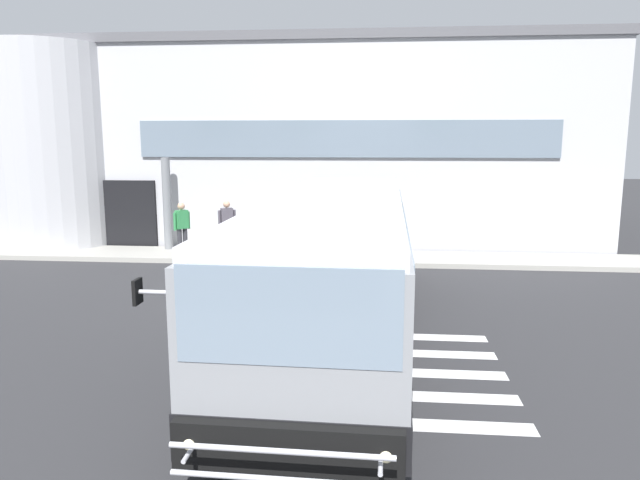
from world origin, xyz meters
name	(u,v)px	position (x,y,z in m)	size (l,w,h in m)	color
ground_plane	(289,300)	(0.00, 0.00, -0.01)	(80.00, 90.00, 0.02)	#2B2B2D
bay_paint_stripes	(372,371)	(2.00, -4.20, 0.00)	(4.40, 3.96, 0.01)	silver
terminal_building	(312,143)	(-0.68, 11.59, 3.61)	(21.54, 13.80, 7.24)	#B7B7BC
boarding_curb	(311,257)	(0.00, 4.80, 0.07)	(23.74, 2.00, 0.15)	#9E9B93
entry_support_column	(167,204)	(-4.87, 5.40, 1.67)	(0.28, 0.28, 3.04)	slate
bus_main_foreground	(336,266)	(1.27, -2.19, 1.33)	(3.29, 11.80, 2.70)	gray
passenger_near_column	(182,226)	(-4.07, 4.44, 1.08)	(0.41, 0.48, 1.68)	#2D2D33
passenger_by_doorway	(227,222)	(-2.79, 5.16, 1.11)	(0.53, 0.49, 1.68)	#4C4233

